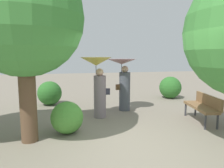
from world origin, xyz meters
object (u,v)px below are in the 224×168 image
at_px(person_right, 123,77).
at_px(tree_mid_left, 23,5).
at_px(park_bench, 203,105).
at_px(person_left, 98,77).

height_order(person_right, tree_mid_left, tree_mid_left).
relative_size(park_bench, tree_mid_left, 0.33).
xyz_separation_m(person_left, tree_mid_left, (-1.89, -1.55, 1.78)).
height_order(person_right, park_bench, person_right).
xyz_separation_m(person_left, person_right, (1.05, 0.68, -0.08)).
xyz_separation_m(person_right, tree_mid_left, (-2.94, -2.23, 1.86)).
distance_m(person_left, park_bench, 3.35).
bearing_deg(tree_mid_left, person_right, 37.17).
distance_m(park_bench, tree_mid_left, 5.57).
distance_m(person_left, tree_mid_left, 3.02).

